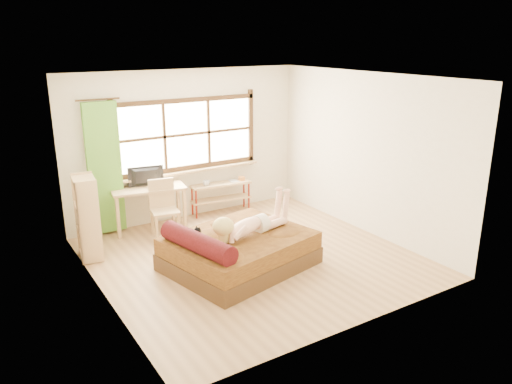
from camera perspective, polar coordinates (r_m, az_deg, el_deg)
floor at (r=7.70m, az=-0.41°, el=-7.49°), size 4.50×4.50×0.00m
ceiling at (r=7.01m, az=-0.46°, el=12.98°), size 4.50×4.50×0.00m
wall_back at (r=9.17m, az=-7.89°, el=5.33°), size 4.50×0.00×4.50m
wall_front at (r=5.54m, az=11.95°, el=-2.92°), size 4.50×0.00×4.50m
wall_left at (r=6.39m, az=-17.83°, el=-0.65°), size 0.00×4.50×4.50m
wall_right at (r=8.60m, az=12.45°, el=4.29°), size 0.00×4.50×4.50m
window at (r=9.12m, az=-7.85°, el=6.28°), size 2.80×0.16×1.46m
curtain at (r=8.60m, az=-16.92°, el=2.57°), size 0.55×0.10×2.20m
bed at (r=7.29m, az=-2.19°, el=-6.69°), size 2.24×1.95×0.74m
woman at (r=7.16m, az=-0.71°, el=-2.69°), size 1.42×0.68×0.59m
kitten at (r=6.97m, az=-7.49°, el=-4.97°), size 0.31×0.18×0.23m
desk at (r=8.75m, az=-12.18°, el=-0.11°), size 1.31×0.77×0.77m
monitor at (r=8.72m, az=-12.41°, el=1.70°), size 0.61×0.18×0.35m
chair at (r=8.51m, az=-10.55°, el=-1.45°), size 0.50×0.50×0.96m
pipe_shelf at (r=9.50m, az=-3.99°, el=0.12°), size 1.19×0.42×0.66m
cup at (r=9.30m, az=-5.70°, el=1.03°), size 0.14×0.14×0.10m
book at (r=9.54m, az=-3.02°, el=1.23°), size 0.17×0.22×0.02m
bookshelf at (r=7.89m, az=-18.72°, el=-2.76°), size 0.38×0.59×1.27m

